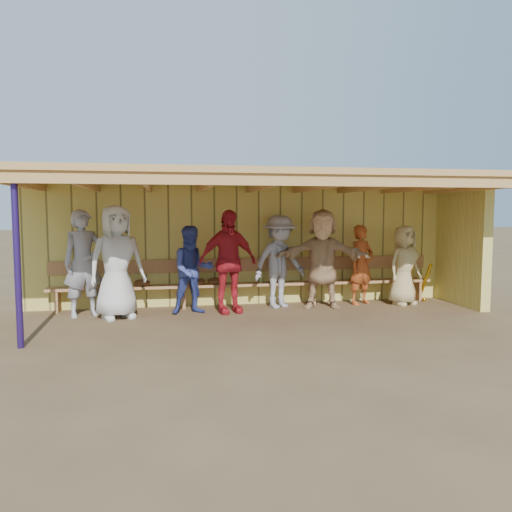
{
  "coord_description": "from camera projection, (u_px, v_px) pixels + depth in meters",
  "views": [
    {
      "loc": [
        -1.65,
        -8.56,
        1.86
      ],
      "look_at": [
        0.0,
        0.35,
        1.05
      ],
      "focal_mm": 35.0,
      "sensor_mm": 36.0,
      "label": 1
    }
  ],
  "objects": [
    {
      "name": "player_d",
      "position": [
        228.0,
        262.0,
        9.11
      ],
      "size": [
        1.19,
        0.74,
        1.89
      ],
      "primitive_type": "imported",
      "rotation": [
        0.0,
        0.0,
        0.27
      ],
      "color": "red",
      "rests_on": "ground"
    },
    {
      "name": "player_b",
      "position": [
        117.0,
        262.0,
        8.62
      ],
      "size": [
        1.13,
        0.96,
        1.98
      ],
      "primitive_type": "imported",
      "rotation": [
        0.0,
        0.0,
        0.4
      ],
      "color": "silver",
      "rests_on": "ground"
    },
    {
      "name": "bench",
      "position": [
        249.0,
        279.0,
        9.89
      ],
      "size": [
        7.6,
        0.34,
        0.93
      ],
      "color": "#B47F4D",
      "rests_on": "ground"
    },
    {
      "name": "player_g",
      "position": [
        361.0,
        265.0,
        9.97
      ],
      "size": [
        0.68,
        0.58,
        1.59
      ],
      "primitive_type": "imported",
      "rotation": [
        0.0,
        0.0,
        0.41
      ],
      "color": "#AA451B",
      "rests_on": "ground"
    },
    {
      "name": "dugout_equipment",
      "position": [
        229.0,
        282.0,
        9.69
      ],
      "size": [
        5.94,
        0.62,
        0.8
      ],
      "color": "gold",
      "rests_on": "ground"
    },
    {
      "name": "dugout_structure",
      "position": [
        273.0,
        220.0,
        9.44
      ],
      "size": [
        8.8,
        3.2,
        2.5
      ],
      "color": "#DBC95D",
      "rests_on": "ground"
    },
    {
      "name": "player_a",
      "position": [
        84.0,
        263.0,
        8.79
      ],
      "size": [
        0.81,
        0.68,
        1.9
      ],
      "primitive_type": "imported",
      "rotation": [
        0.0,
        0.0,
        0.38
      ],
      "color": "#98959E",
      "rests_on": "ground"
    },
    {
      "name": "ground",
      "position": [
        260.0,
        317.0,
        8.84
      ],
      "size": [
        90.0,
        90.0,
        0.0
      ],
      "primitive_type": "plane",
      "color": "brown",
      "rests_on": "ground"
    },
    {
      "name": "player_h",
      "position": [
        404.0,
        265.0,
        9.92
      ],
      "size": [
        0.91,
        0.75,
        1.59
      ],
      "primitive_type": "imported",
      "rotation": [
        0.0,
        0.0,
        0.37
      ],
      "color": "tan",
      "rests_on": "ground"
    },
    {
      "name": "player_c",
      "position": [
        193.0,
        270.0,
        9.05
      ],
      "size": [
        0.86,
        0.72,
        1.6
      ],
      "primitive_type": "imported",
      "rotation": [
        0.0,
        0.0,
        0.15
      ],
      "color": "#333F8D",
      "rests_on": "ground"
    },
    {
      "name": "player_e",
      "position": [
        279.0,
        262.0,
        9.63
      ],
      "size": [
        1.32,
        1.06,
        1.79
      ],
      "primitive_type": "imported",
      "rotation": [
        0.0,
        0.0,
        0.4
      ],
      "color": "gray",
      "rests_on": "ground"
    },
    {
      "name": "player_f",
      "position": [
        322.0,
        259.0,
        9.6
      ],
      "size": [
        1.86,
        1.06,
        1.91
      ],
      "primitive_type": "imported",
      "rotation": [
        0.0,
        0.0,
        -0.3
      ],
      "color": "tan",
      "rests_on": "ground"
    }
  ]
}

